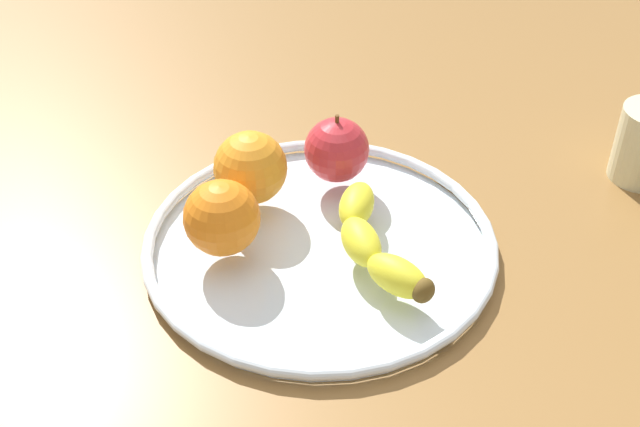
% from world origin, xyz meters
% --- Properties ---
extents(ground_plane, '(1.40, 1.40, 0.04)m').
position_xyz_m(ground_plane, '(0.00, 0.00, -0.02)').
color(ground_plane, olive).
extents(fruit_bowl, '(0.35, 0.35, 0.02)m').
position_xyz_m(fruit_bowl, '(0.00, 0.00, 0.01)').
color(fruit_bowl, silver).
rests_on(fruit_bowl, ground_plane).
extents(banana, '(0.17, 0.10, 0.03)m').
position_xyz_m(banana, '(0.03, 0.05, 0.04)').
color(banana, yellow).
rests_on(banana, fruit_bowl).
extents(apple, '(0.07, 0.07, 0.08)m').
position_xyz_m(apple, '(-0.10, 0.01, 0.05)').
color(apple, red).
rests_on(apple, fruit_bowl).
extents(orange_back_right, '(0.07, 0.07, 0.07)m').
position_xyz_m(orange_back_right, '(0.02, -0.09, 0.06)').
color(orange_back_right, orange).
rests_on(orange_back_right, fruit_bowl).
extents(orange_center, '(0.08, 0.08, 0.08)m').
position_xyz_m(orange_center, '(-0.06, -0.07, 0.06)').
color(orange_center, orange).
rests_on(orange_center, fruit_bowl).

